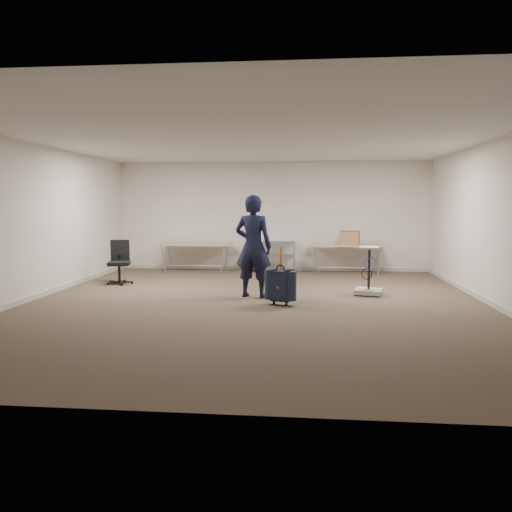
# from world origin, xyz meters

# --- Properties ---
(ground) EXTENTS (9.00, 9.00, 0.00)m
(ground) POSITION_xyz_m (0.00, 0.00, 0.00)
(ground) COLOR #443429
(ground) RESTS_ON ground
(room_shell) EXTENTS (8.00, 9.00, 9.00)m
(room_shell) POSITION_xyz_m (0.00, 1.38, 0.05)
(room_shell) COLOR white
(room_shell) RESTS_ON ground
(folding_table_left) EXTENTS (1.80, 0.75, 0.73)m
(folding_table_left) POSITION_xyz_m (-1.90, 3.95, 0.68)
(folding_table_left) COLOR #987A5D
(folding_table_left) RESTS_ON ground
(folding_table_right) EXTENTS (1.80, 0.75, 0.73)m
(folding_table_right) POSITION_xyz_m (1.90, 3.95, 0.68)
(folding_table_right) COLOR #987A5D
(folding_table_right) RESTS_ON ground
(wire_shelf) EXTENTS (1.22, 0.47, 0.80)m
(wire_shelf) POSITION_xyz_m (0.00, 4.20, 0.44)
(wire_shelf) COLOR silver
(wire_shelf) RESTS_ON ground
(person) EXTENTS (0.77, 0.59, 1.89)m
(person) POSITION_xyz_m (-0.09, 0.68, 0.95)
(person) COLOR black
(person) RESTS_ON ground
(suitcase) EXTENTS (0.41, 0.32, 1.00)m
(suitcase) POSITION_xyz_m (0.45, -0.01, 0.34)
(suitcase) COLOR black
(suitcase) RESTS_ON ground
(office_chair) EXTENTS (0.57, 0.57, 0.94)m
(office_chair) POSITION_xyz_m (-3.12, 1.92, 0.29)
(office_chair) COLOR black
(office_chair) RESTS_ON ground
(equipment_cart) EXTENTS (0.60, 0.60, 0.91)m
(equipment_cart) POSITION_xyz_m (2.07, 1.14, 0.24)
(equipment_cart) COLOR beige
(equipment_cart) RESTS_ON ground
(cardboard_box) EXTENTS (0.51, 0.42, 0.33)m
(cardboard_box) POSITION_xyz_m (1.96, 3.98, 0.90)
(cardboard_box) COLOR olive
(cardboard_box) RESTS_ON folding_table_right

